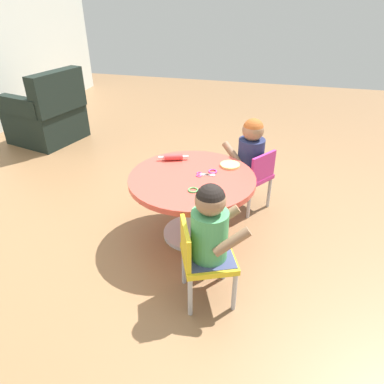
% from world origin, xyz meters
% --- Properties ---
extents(ground_plane, '(10.00, 10.00, 0.00)m').
position_xyz_m(ground_plane, '(0.00, 0.00, 0.00)').
color(ground_plane, olive).
extents(craft_table, '(0.90, 0.90, 0.51)m').
position_xyz_m(craft_table, '(0.00, 0.00, 0.39)').
color(craft_table, silver).
rests_on(craft_table, ground).
extents(child_chair_left, '(0.39, 0.39, 0.54)m').
position_xyz_m(child_chair_left, '(-0.59, -0.22, 0.31)').
color(child_chair_left, '#B7B7BC').
rests_on(child_chair_left, ground).
extents(seated_child_left, '(0.38, 0.42, 0.51)m').
position_xyz_m(seated_child_left, '(-0.58, -0.25, 0.53)').
color(seated_child_left, '#3F4772').
rests_on(seated_child_left, ground).
extents(child_chair_right, '(0.42, 0.42, 0.54)m').
position_xyz_m(child_chair_right, '(0.50, -0.39, 0.31)').
color(child_chair_right, '#B7B7BC').
rests_on(child_chair_right, ground).
extents(seated_child_right, '(0.42, 0.44, 0.51)m').
position_xyz_m(seated_child_right, '(0.52, -0.36, 0.53)').
color(seated_child_right, '#3F4772').
rests_on(seated_child_right, ground).
extents(armchair_dark, '(0.85, 0.86, 0.85)m').
position_xyz_m(armchair_dark, '(1.44, 2.15, 0.31)').
color(armchair_dark, black).
rests_on(armchair_dark, ground).
extents(rolling_pin, '(0.10, 0.22, 0.05)m').
position_xyz_m(rolling_pin, '(0.23, 0.20, 0.53)').
color(rolling_pin, '#D83F3F').
rests_on(rolling_pin, craft_table).
extents(craft_scissors, '(0.08, 0.14, 0.01)m').
position_xyz_m(craft_scissors, '(0.04, -0.07, 0.51)').
color(craft_scissors, silver).
rests_on(craft_scissors, craft_table).
extents(playdough_blob_0, '(0.15, 0.15, 0.02)m').
position_xyz_m(playdough_blob_0, '(0.23, -0.23, 0.52)').
color(playdough_blob_0, '#F2CC72').
rests_on(playdough_blob_0, craft_table).
extents(cookie_cutter_0, '(0.06, 0.06, 0.01)m').
position_xyz_m(cookie_cutter_0, '(0.11, -0.13, 0.51)').
color(cookie_cutter_0, '#D83FA5').
rests_on(cookie_cutter_0, craft_table).
extents(cookie_cutter_1, '(0.07, 0.07, 0.01)m').
position_xyz_m(cookie_cutter_1, '(-0.19, -0.06, 0.51)').
color(cookie_cutter_1, '#4CB259').
rests_on(cookie_cutter_1, craft_table).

